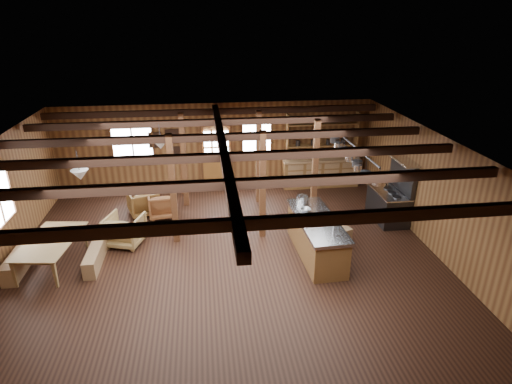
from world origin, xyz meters
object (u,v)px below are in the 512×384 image
at_px(armchair_a, 143,202).
at_px(armchair_c, 125,230).
at_px(kitchen_island, 316,236).
at_px(armchair_b, 162,204).
at_px(dining_table, 54,253).
at_px(commercial_range, 390,200).

xyz_separation_m(armchair_a, armchair_c, (-0.25, -1.71, 0.02)).
distance_m(armchair_a, armchair_c, 1.72).
bearing_deg(kitchen_island, armchair_b, 143.36).
relative_size(dining_table, armchair_b, 2.36).
bearing_deg(armchair_a, armchair_c, 61.57).
distance_m(commercial_range, dining_table, 8.66).
height_order(kitchen_island, armchair_a, kitchen_island).
relative_size(kitchen_island, armchair_a, 3.12).
xyz_separation_m(commercial_range, dining_table, (-8.55, -1.32, -0.27)).
xyz_separation_m(kitchen_island, armchair_b, (-3.78, 2.59, -0.12)).
relative_size(commercial_range, armchair_c, 2.11).
bearing_deg(dining_table, armchair_a, -26.16).
bearing_deg(dining_table, armchair_b, -36.42).
bearing_deg(armchair_a, dining_table, 36.14).
xyz_separation_m(commercial_range, armchair_c, (-7.10, -0.49, -0.21)).
distance_m(dining_table, armchair_b, 3.24).
bearing_deg(kitchen_island, armchair_a, 144.93).
xyz_separation_m(armchair_a, armchair_b, (0.56, -0.21, -0.01)).
bearing_deg(kitchen_island, commercial_range, 29.89).
relative_size(armchair_a, armchair_c, 0.94).
relative_size(armchair_b, armchair_c, 0.92).
distance_m(dining_table, armchair_a, 3.06).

